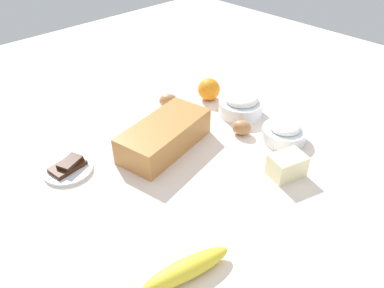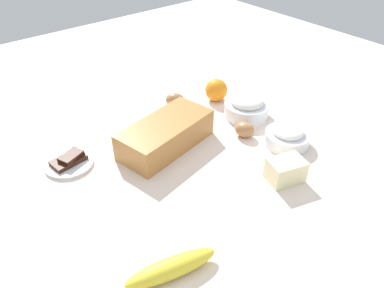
# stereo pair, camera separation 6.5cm
# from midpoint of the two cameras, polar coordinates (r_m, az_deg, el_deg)

# --- Properties ---
(ground_plane) EXTENTS (2.40, 2.40, 0.02)m
(ground_plane) POSITION_cam_midpoint_polar(r_m,az_deg,el_deg) (1.06, 1.76, -2.22)
(ground_plane) COLOR beige
(loaf_pan) EXTENTS (0.30, 0.18, 0.08)m
(loaf_pan) POSITION_cam_midpoint_polar(r_m,az_deg,el_deg) (1.07, -2.25, 1.49)
(loaf_pan) COLOR #B77A3D
(loaf_pan) RESTS_ON ground_plane
(flour_bowl) EXTENTS (0.14, 0.14, 0.07)m
(flour_bowl) POSITION_cam_midpoint_polar(r_m,az_deg,el_deg) (1.23, 9.77, 5.58)
(flour_bowl) COLOR white
(flour_bowl) RESTS_ON ground_plane
(sugar_bowl) EXTENTS (0.13, 0.13, 0.06)m
(sugar_bowl) POSITION_cam_midpoint_polar(r_m,az_deg,el_deg) (1.13, 15.84, 1.14)
(sugar_bowl) COLOR white
(sugar_bowl) RESTS_ON ground_plane
(banana) EXTENTS (0.20, 0.09, 0.04)m
(banana) POSITION_cam_midpoint_polar(r_m,az_deg,el_deg) (0.77, -0.59, -18.27)
(banana) COLOR yellow
(banana) RESTS_ON ground_plane
(orange_fruit) EXTENTS (0.08, 0.08, 0.08)m
(orange_fruit) POSITION_cam_midpoint_polar(r_m,az_deg,el_deg) (1.31, 5.13, 8.09)
(orange_fruit) COLOR orange
(orange_fruit) RESTS_ON ground_plane
(butter_block) EXTENTS (0.10, 0.09, 0.06)m
(butter_block) POSITION_cam_midpoint_polar(r_m,az_deg,el_deg) (1.00, 15.80, -3.88)
(butter_block) COLOR #F4EDB2
(butter_block) RESTS_ON ground_plane
(egg_near_butter) EXTENTS (0.07, 0.07, 0.05)m
(egg_near_butter) POSITION_cam_midpoint_polar(r_m,az_deg,el_deg) (1.14, 9.60, 2.09)
(egg_near_butter) COLOR #AB7346
(egg_near_butter) RESTS_ON ground_plane
(egg_beside_bowl) EXTENTS (0.08, 0.08, 0.05)m
(egg_beside_bowl) POSITION_cam_midpoint_polar(r_m,az_deg,el_deg) (1.27, -1.13, 6.66)
(egg_beside_bowl) COLOR #AB7345
(egg_beside_bowl) RESTS_ON ground_plane
(chocolate_plate) EXTENTS (0.13, 0.13, 0.03)m
(chocolate_plate) POSITION_cam_midpoint_polar(r_m,az_deg,el_deg) (1.06, -16.39, -2.62)
(chocolate_plate) COLOR white
(chocolate_plate) RESTS_ON ground_plane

